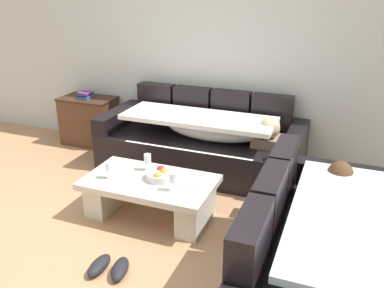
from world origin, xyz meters
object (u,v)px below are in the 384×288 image
wine_glass_near_left (109,167)px  open_magazine (182,181)px  fruit_bowl (161,175)px  couch_along_wall (204,143)px  book_stack_on_cabinet (86,95)px  pair_of_shoes (110,267)px  couch_near_window (318,253)px  side_cabinet (89,121)px  wine_glass_far_back (148,159)px  wine_glass_near_right (173,179)px  coffee_table (150,193)px

wine_glass_near_left → open_magazine: 0.68m
fruit_bowl → open_magazine: fruit_bowl is taller
couch_along_wall → book_stack_on_cabinet: couch_along_wall is taller
book_stack_on_cabinet → pair_of_shoes: book_stack_on_cabinet is taller
couch_near_window → book_stack_on_cabinet: couch_near_window is taller
side_cabinet → fruit_bowl: bearing=-37.8°
wine_glass_near_left → open_magazine: size_ratio=0.59×
wine_glass_far_back → open_magazine: bearing=-14.8°
wine_glass_near_right → wine_glass_near_left: bearing=180.0°
coffee_table → wine_glass_near_right: size_ratio=7.23×
book_stack_on_cabinet → pair_of_shoes: bearing=-52.6°
couch_along_wall → coffee_table: 1.15m
fruit_bowl → coffee_table: bearing=-151.4°
couch_near_window → fruit_bowl: bearing=69.4°
book_stack_on_cabinet → wine_glass_near_left: bearing=-49.4°
wine_glass_far_back → wine_glass_near_left: bearing=-130.8°
fruit_bowl → side_cabinet: bearing=142.2°
wine_glass_near_left → open_magazine: (0.65, 0.18, -0.11)m
fruit_bowl → wine_glass_near_left: 0.48m
couch_near_window → pair_of_shoes: 1.54m
couch_near_window → open_magazine: couch_near_window is taller
open_magazine → side_cabinet: size_ratio=0.39×
wine_glass_near_left → side_cabinet: (-1.25, 1.48, -0.17)m
coffee_table → fruit_bowl: 0.21m
couch_near_window → wine_glass_near_right: couch_near_window is taller
couch_along_wall → side_cabinet: bearing=172.5°
couch_along_wall → book_stack_on_cabinet: 1.79m
coffee_table → wine_glass_far_back: (-0.10, 0.17, 0.26)m
wine_glass_near_left → open_magazine: wine_glass_near_left is taller
couch_near_window → coffee_table: size_ratio=1.69×
coffee_table → wine_glass_far_back: size_ratio=7.23×
fruit_bowl → open_magazine: bearing=3.9°
side_cabinet → pair_of_shoes: 2.79m
couch_along_wall → couch_near_window: bearing=-48.9°
open_magazine → book_stack_on_cabinet: size_ratio=1.18×
fruit_bowl → side_cabinet: 2.15m
couch_along_wall → fruit_bowl: size_ratio=8.26×
couch_near_window → wine_glass_near_left: size_ratio=12.19×
side_cabinet → book_stack_on_cabinet: bearing=-170.4°
coffee_table → side_cabinet: side_cabinet is taller
couch_near_window → coffee_table: 1.63m
wine_glass_far_back → side_cabinet: (-1.50, 1.20, -0.17)m
wine_glass_near_right → pair_of_shoes: wine_glass_near_right is taller
fruit_bowl → book_stack_on_cabinet: bearing=142.5°
couch_near_window → pair_of_shoes: couch_near_window is taller
couch_along_wall → open_magazine: (0.18, -1.08, 0.05)m
couch_near_window → pair_of_shoes: size_ratio=6.18×
open_magazine → wine_glass_near_right: bearing=-105.0°
couch_along_wall → wine_glass_far_back: couch_along_wall is taller
wine_glass_near_left → wine_glass_near_right: bearing=-0.0°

